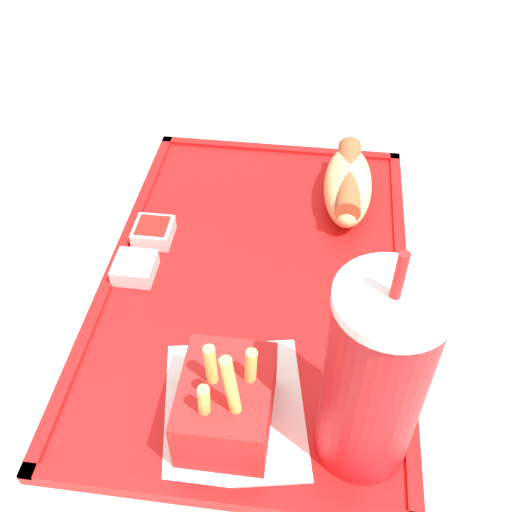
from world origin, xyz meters
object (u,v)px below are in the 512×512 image
Objects in this scene: hot_dog_far at (348,184)px; sauce_cup_ketchup at (153,231)px; soda_cup at (375,379)px; sauce_cup_mayo at (135,267)px; fries_carton at (226,404)px.

hot_dog_far is 0.22m from sauce_cup_ketchup.
sauce_cup_mayo is at bearing -124.81° from soda_cup.
sauce_cup_ketchup is at bearing -133.81° from soda_cup.
fries_carton is at bearing -16.58° from hot_dog_far.
soda_cup is 5.20× the size of sauce_cup_mayo.
sauce_cup_mayo is at bearing -55.56° from hot_dog_far.
hot_dog_far reaches higher than sauce_cup_ketchup.
soda_cup is at bearing 3.41° from hot_dog_far.
hot_dog_far is at bearing 124.44° from sauce_cup_mayo.
soda_cup is 0.31m from hot_dog_far.
sauce_cup_mayo and sauce_cup_ketchup have the same top height.
soda_cup is at bearing 55.19° from sauce_cup_mayo.
hot_dog_far is 1.18× the size of fries_carton.
sauce_cup_ketchup is (0.09, -0.21, -0.02)m from hot_dog_far.
soda_cup is 0.29m from sauce_cup_mayo.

